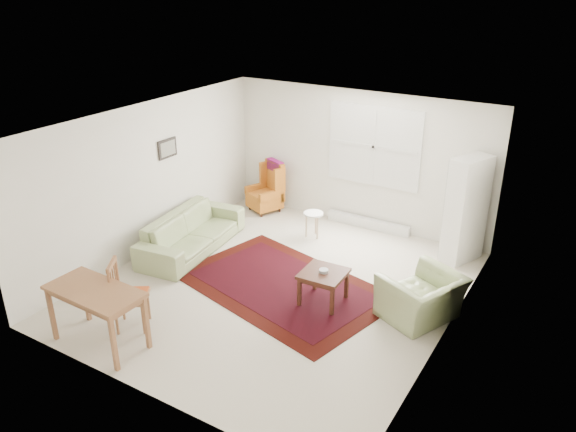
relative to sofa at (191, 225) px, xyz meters
The scene contains 10 objects.
room 2.10m from the sofa, ahead, with size 5.04×5.54×2.51m.
rug 2.04m from the sofa, ahead, with size 3.09×1.99×0.03m, color black, non-canonical shape.
sofa is the anchor object (origin of this frame).
armchair 4.01m from the sofa, ahead, with size 1.00×0.87×0.78m, color #95A56E.
wingback_chair 2.04m from the sofa, 86.34° to the left, with size 0.58×0.61×1.00m, color #BE691D, non-canonical shape.
coffee_table 2.72m from the sofa, ahead, with size 0.60×0.60×0.49m, color #421F14, non-canonical shape.
stool 2.15m from the sofa, 44.66° to the left, with size 0.35×0.35×0.47m, color white, non-canonical shape.
cabinet 4.51m from the sofa, 26.71° to the left, with size 0.37×0.70×1.75m, color white, non-canonical shape.
desk 2.76m from the sofa, 74.52° to the right, with size 1.25×0.62×0.79m, color #93603B, non-canonical shape.
desk_chair 2.33m from the sofa, 69.47° to the right, with size 0.43×0.43×0.97m, color #93603B, non-canonical shape.
Camera 1 is at (3.93, -6.19, 4.36)m, focal length 35.00 mm.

